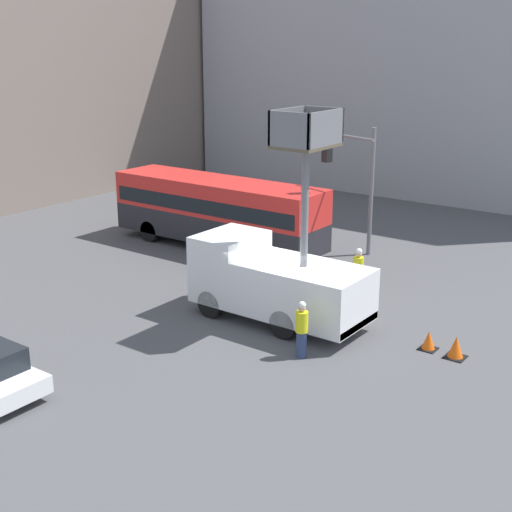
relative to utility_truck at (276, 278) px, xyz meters
The scene contains 9 objects.
ground_plane 1.52m from the utility_truck, behind, with size 120.00×120.00×0.00m, color #4C4C4F.
building_backdrop_side 26.12m from the utility_truck, 13.31° to the left, with size 10.00×28.00×15.78m.
utility_truck is the anchor object (origin of this frame).
city_bus 9.04m from the utility_truck, 51.77° to the left, with size 2.58×10.37×3.11m.
traffic_light_pole 8.18m from the utility_truck, 10.02° to the left, with size 2.75×2.50×5.56m.
road_worker_near_truck 3.05m from the utility_truck, 130.20° to the right, with size 0.38×0.38×1.77m.
road_worker_directing 3.88m from the utility_truck, 16.93° to the right, with size 0.38×0.38×1.86m.
traffic_cone_near_truck 5.35m from the utility_truck, 80.72° to the right, with size 0.53×0.53×0.60m.
traffic_cone_mid_road 6.20m from the utility_truck, 82.76° to the right, with size 0.60×0.60×0.69m.
Camera 1 is at (-18.35, -12.80, 9.22)m, focal length 50.00 mm.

